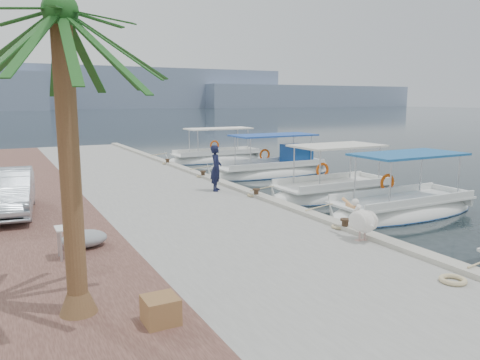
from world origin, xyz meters
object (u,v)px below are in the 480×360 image
Objects in this scene: fisherman at (216,168)px; parked_car at (6,192)px; date_palm at (60,14)px; pelican at (362,220)px; fishing_caique_b at (402,212)px; fishing_caique_d at (272,172)px; fishing_caique_c at (333,194)px; fishing_caique_e at (217,160)px.

parked_car is (-7.51, -0.44, -0.20)m from fisherman.
fisherman is at bearing 52.70° from date_palm.
fisherman is 7.52m from parked_car.
date_palm is (-7.18, -0.93, 4.37)m from pelican.
fishing_caique_b is at bearing 18.03° from date_palm.
date_palm reaches higher than fishing_caique_d.
fishing_caique_d is 14.23m from parked_car.
fisherman is 0.42× the size of parked_car.
fishing_caique_b is 1.14× the size of date_palm.
fishing_caique_b and fishing_caique_c have the same top height.
fishing_caique_e is 17.58m from parked_car.
parked_car is at bearing 160.38° from fishing_caique_b.
fishing_caique_e is 1.67× the size of parked_car.
fishing_caique_c is at bearing 56.46° from pelican.
fishing_caique_c is 0.81× the size of fishing_caique_d.
pelican is (-4.29, -6.48, 0.91)m from fishing_caique_c.
fishing_caique_d is 1.05× the size of fishing_caique_e.
fishing_caique_d is 1.30× the size of date_palm.
pelican is at bearing -36.53° from parked_car.
fishing_caique_c is 7.82m from pelican.
fishing_caique_b is 5.45m from pelican.
fishing_caique_b is 13.41m from date_palm.
fishing_caique_c is at bearing 1.87° from parked_car.
fishing_caique_b is at bearing -86.20° from fishing_caique_c.
fisherman is at bearing 9.34° from parked_car.
fishing_caique_e is 3.99× the size of fisherman.
fishing_caique_b is at bearing -100.67° from fisherman.
fishing_caique_e is (-0.28, 6.58, -0.06)m from fishing_caique_d.
fishing_caique_c is 14.65m from date_palm.
fishing_caique_d is 1.76× the size of parked_car.
fishing_caique_b and fishing_caique_e have the same top height.
parked_car is at bearing 137.51° from pelican.
date_palm is at bearing -132.00° from fishing_caique_d.
fishing_caique_c reaches higher than pelican.
parked_car is (-12.86, -11.94, 1.09)m from fishing_caique_e.
parked_car reaches higher than pelican.
date_palm is (-6.66, -8.74, 3.99)m from fisherman.
fishing_caique_b is 0.92× the size of fishing_caique_e.
fishing_caique_e is at bearing 8.57° from fisherman.
fisherman is (-5.06, 4.92, 1.29)m from fishing_caique_b.
fishing_caique_c reaches higher than parked_car.
parked_car is (-12.57, 4.48, 1.09)m from fishing_caique_b.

